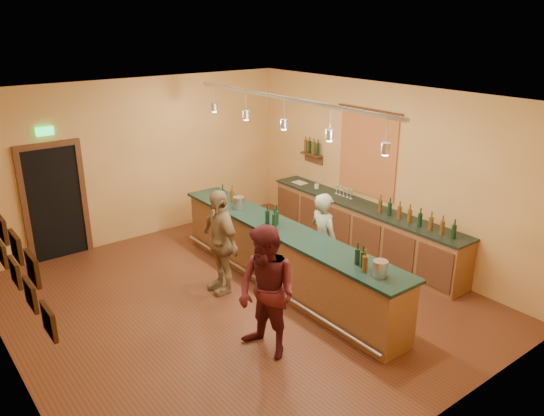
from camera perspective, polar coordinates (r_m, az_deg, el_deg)
floor at (r=8.60m, az=-3.49°, el=-10.01°), size 7.00×7.00×0.00m
ceiling at (r=7.53m, az=-4.00°, el=11.60°), size 6.50×7.00×0.02m
wall_back at (r=10.89m, az=-14.15°, el=5.02°), size 6.50×0.02×3.20m
wall_front at (r=5.62m, az=17.00°, el=-9.55°), size 6.50×0.02×3.20m
wall_left at (r=6.82m, az=-27.09°, el=-5.58°), size 0.02×7.00×3.20m
wall_right at (r=10.01m, az=11.91°, el=3.92°), size 0.02×7.00×3.20m
doorway at (r=10.47m, az=-22.36°, el=0.81°), size 1.15×0.09×2.48m
tapestry at (r=10.19m, az=10.23°, el=5.76°), size 0.03×1.40×1.60m
bottle_shelf at (r=11.22m, az=4.31°, el=6.35°), size 0.17×0.55×0.54m
picture_grid at (r=6.01m, az=-25.78°, el=-5.04°), size 0.06×2.20×0.70m
back_counter at (r=10.27m, az=9.69°, el=-2.08°), size 0.60×4.55×1.27m
tasting_bar at (r=8.78m, az=1.20°, el=-4.85°), size 0.73×5.10×1.38m
pendant_track at (r=8.08m, az=1.32°, el=10.64°), size 0.11×4.60×0.50m
bartender at (r=8.77m, az=5.57°, el=-3.49°), size 0.42×0.62×1.63m
customer_a at (r=6.96m, az=-0.57°, el=-9.10°), size 0.81×0.97×1.81m
customer_b at (r=8.59m, az=-5.62°, el=-3.61°), size 0.49×1.05×1.74m
bar_stool at (r=9.92m, az=0.95°, el=-2.34°), size 0.33×0.33×0.67m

